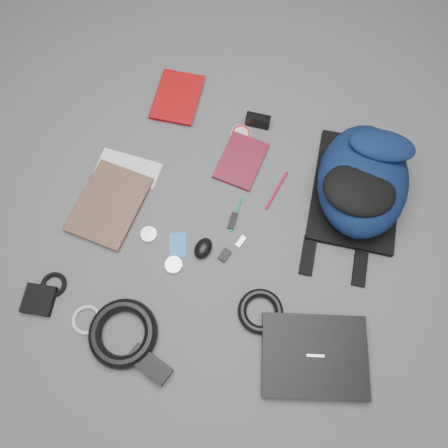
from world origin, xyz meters
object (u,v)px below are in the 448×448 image
(comic_book, at_px, (83,194))
(pouch, at_px, (39,300))
(compact_camera, at_px, (258,121))
(power_brick, at_px, (150,364))
(textbook_red, at_px, (156,93))
(backpack, at_px, (363,180))
(laptop, at_px, (314,356))
(dvd_case, at_px, (241,161))
(mouse, at_px, (203,248))

(comic_book, xyz_separation_m, pouch, (0.04, -0.37, 0.00))
(compact_camera, distance_m, power_brick, 0.90)
(textbook_red, bearing_deg, backpack, -16.89)
(textbook_red, bearing_deg, laptop, -48.34)
(dvd_case, height_order, mouse, mouse)
(dvd_case, bearing_deg, compact_camera, 90.92)
(laptop, distance_m, pouch, 0.86)
(dvd_case, bearing_deg, backpack, 6.25)
(textbook_red, bearing_deg, mouse, -60.39)
(dvd_case, bearing_deg, comic_book, -143.75)
(laptop, relative_size, comic_book, 1.12)
(mouse, height_order, pouch, mouse)
(comic_book, xyz_separation_m, power_brick, (0.44, -0.42, 0.01))
(laptop, height_order, comic_book, laptop)
(dvd_case, bearing_deg, pouch, -119.69)
(textbook_red, relative_size, pouch, 2.36)
(laptop, xyz_separation_m, pouch, (-0.85, -0.14, -0.00))
(laptop, xyz_separation_m, comic_book, (-0.89, 0.23, -0.00))
(textbook_red, bearing_deg, pouch, -100.37)
(comic_book, xyz_separation_m, compact_camera, (0.46, 0.48, 0.01))
(power_brick, height_order, pouch, power_brick)
(textbook_red, height_order, dvd_case, textbook_red)
(power_brick, bearing_deg, laptop, 38.25)
(pouch, bearing_deg, power_brick, -7.47)
(laptop, distance_m, textbook_red, 1.07)
(mouse, bearing_deg, compact_camera, 95.07)
(laptop, xyz_separation_m, compact_camera, (-0.42, 0.70, 0.01))
(pouch, bearing_deg, textbook_red, 87.96)
(comic_book, height_order, compact_camera, compact_camera)
(mouse, xyz_separation_m, pouch, (-0.42, -0.33, -0.01))
(laptop, height_order, textbook_red, laptop)
(power_brick, bearing_deg, textbook_red, 127.44)
(dvd_case, relative_size, power_brick, 1.47)
(compact_camera, xyz_separation_m, mouse, (-0.01, -0.51, -0.00))
(backpack, height_order, dvd_case, backpack)
(power_brick, bearing_deg, comic_book, 150.78)
(laptop, relative_size, dvd_case, 1.60)
(textbook_red, height_order, comic_book, textbook_red)
(textbook_red, xyz_separation_m, mouse, (0.39, -0.50, 0.01))
(dvd_case, height_order, compact_camera, compact_camera)
(compact_camera, distance_m, pouch, 0.95)
(backpack, bearing_deg, textbook_red, 162.89)
(textbook_red, relative_size, compact_camera, 2.52)
(comic_book, height_order, mouse, mouse)
(dvd_case, relative_size, compact_camera, 2.24)
(textbook_red, xyz_separation_m, comic_book, (-0.07, -0.46, -0.00))
(backpack, height_order, power_brick, backpack)
(compact_camera, bearing_deg, backpack, -25.44)
(compact_camera, bearing_deg, mouse, -97.68)
(textbook_red, distance_m, compact_camera, 0.39)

